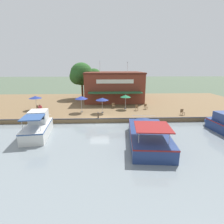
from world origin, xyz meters
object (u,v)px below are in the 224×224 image
Objects in this scene: patio_umbrella_near_quay_edge at (102,99)px; person_near_entrance at (40,109)px; patio_umbrella_back_row at (126,96)px; cafe_chair_facing_river at (146,106)px; cafe_chair_beside_entrance at (38,108)px; cafe_chair_far_corner_seat at (182,112)px; tree_downstream_bank at (93,77)px; tree_behind_restaurant at (81,75)px; motorboat_fourth_along at (147,133)px; motorboat_second_along at (39,126)px; patio_umbrella_mid_patio_left at (81,98)px; mooring_post at (98,115)px; cafe_chair_under_first_umbrella at (137,108)px; waterfront_restaurant at (114,86)px; cafe_chair_back_row_seat at (113,105)px; patio_umbrella_mid_patio_right at (35,97)px.

patio_umbrella_near_quay_edge reaches higher than person_near_entrance.
patio_umbrella_back_row is 3.66m from cafe_chair_facing_river.
cafe_chair_far_corner_seat is (3.29, 21.43, 0.00)m from cafe_chair_beside_entrance.
tree_behind_restaurant is at bearing -70.45° from tree_downstream_bank.
motorboat_second_along reaches higher than motorboat_fourth_along.
patio_umbrella_mid_patio_left is at bearing 7.27° from tree_behind_restaurant.
patio_umbrella_near_quay_edge is 2.82× the size of mooring_post.
patio_umbrella_back_row is 2.87× the size of mooring_post.
patio_umbrella_back_row is at bearing -93.96° from cafe_chair_facing_river.
motorboat_fourth_along is at bearing 23.40° from tree_behind_restaurant.
cafe_chair_under_first_umbrella is 1.04× the size of mooring_post.
cafe_chair_facing_river is at bearing 29.64° from waterfront_restaurant.
cafe_chair_facing_river is at bearing 103.04° from person_near_entrance.
person_near_entrance is (3.59, -15.51, 0.58)m from cafe_chair_facing_river.
person_near_entrance is 0.26× the size of motorboat_second_along.
person_near_entrance is 15.26m from tree_behind_restaurant.
tree_behind_restaurant reaches higher than cafe_chair_under_first_umbrella.
tree_downstream_bank is (-13.11, 1.06, 2.22)m from patio_umbrella_mid_patio_left.
person_near_entrance is (2.05, -5.39, -1.17)m from patio_umbrella_mid_patio_left.
cafe_chair_far_corner_seat is at bearing 64.38° from cafe_chair_back_row_seat.
patio_umbrella_mid_patio_left is at bearing -98.96° from patio_umbrella_near_quay_edge.
mooring_post is (-5.89, -5.16, 0.25)m from motorboat_fourth_along.
patio_umbrella_mid_patio_left is at bearing -28.23° from waterfront_restaurant.
cafe_chair_under_first_umbrella is (1.74, 3.56, 0.00)m from cafe_chair_back_row_seat.
person_near_entrance reaches higher than cafe_chair_under_first_umbrella.
cafe_chair_under_first_umbrella is (1.14, 1.62, -1.62)m from patio_umbrella_back_row.
cafe_chair_far_corner_seat is 1.04× the size of mooring_post.
cafe_chair_under_first_umbrella is at bearing 54.89° from patio_umbrella_back_row.
tree_downstream_bank is (-0.93, 2.61, -0.57)m from tree_behind_restaurant.
patio_umbrella_mid_patio_left reaches higher than motorboat_fourth_along.
patio_umbrella_near_quay_edge is 2.70× the size of cafe_chair_far_corner_seat.
patio_umbrella_near_quay_edge is 10.30m from cafe_chair_beside_entrance.
person_near_entrance is 0.18× the size of motorboat_fourth_along.
motorboat_second_along is at bearing -13.28° from tree_downstream_bank.
patio_umbrella_back_row is 2.75× the size of cafe_chair_far_corner_seat.
waterfront_restaurant is at bearing 53.45° from tree_downstream_bank.
patio_umbrella_back_row reaches higher than mooring_post.
motorboat_second_along is (9.71, -8.66, -0.09)m from cafe_chair_back_row_seat.
motorboat_second_along is at bearing -6.46° from tree_behind_restaurant.
patio_umbrella_mid_patio_right is 2.63× the size of cafe_chair_facing_river.
motorboat_fourth_along is (11.13, 0.93, -1.93)m from patio_umbrella_back_row.
cafe_chair_facing_river is at bearing 86.04° from patio_umbrella_back_row.
cafe_chair_far_corner_seat is 22.05m from tree_behind_restaurant.
person_near_entrance is (1.56, -8.52, -1.01)m from patio_umbrella_near_quay_edge.
patio_umbrella_back_row is 0.94× the size of patio_umbrella_mid_patio_left.
person_near_entrance is at bearing -79.65° from patio_umbrella_near_quay_edge.
motorboat_fourth_along is (19.30, 2.43, -2.66)m from waterfront_restaurant.
patio_umbrella_back_row reaches higher than cafe_chair_back_row_seat.
tree_behind_restaurant is at bearing -141.12° from patio_umbrella_back_row.
cafe_chair_back_row_seat is 0.13× the size of motorboat_second_along.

